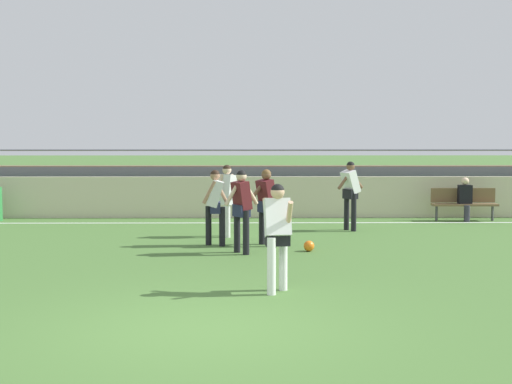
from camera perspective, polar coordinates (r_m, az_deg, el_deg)
name	(u,v)px	position (r m, az deg, el deg)	size (l,w,h in m)	color
ground_plane	(202,329)	(9.03, -4.28, -10.67)	(160.00, 160.00, 0.00)	#477033
field_line_sideline	(227,223)	(19.68, -2.29, -2.44)	(44.00, 0.12, 0.01)	white
sideline_wall	(228,197)	(20.92, -2.19, -0.41)	(48.00, 0.16, 1.19)	beige
bleacher_stand	(343,186)	(23.12, 6.86, 0.47)	(26.53, 2.86, 1.91)	#897051
bench_far_left	(464,201)	(21.00, 16.02, -0.68)	(1.80, 0.40, 0.90)	brown
spectator_seated	(465,196)	(20.88, 16.12, -0.29)	(0.36, 0.42, 1.21)	#2D2D38
player_dark_wide_left	(241,204)	(14.46, -1.15, -0.95)	(0.71, 0.48, 1.67)	black
player_dark_challenging	(266,200)	(15.54, 0.81, -0.66)	(0.78, 0.50, 1.64)	black
player_white_dropping_back	(277,228)	(10.86, 1.70, -2.87)	(0.45, 0.63, 1.64)	white
player_white_on_ball	(215,201)	(15.55, -3.23, -0.70)	(0.54, 0.44, 1.63)	black
player_white_trailing_run	(227,194)	(16.91, -2.29, -0.15)	(0.60, 0.47, 1.68)	white
player_white_pressing_high	(350,189)	(18.14, 7.42, 0.21)	(0.72, 0.52, 1.72)	black
soccer_ball	(309,246)	(14.88, 4.19, -4.25)	(0.22, 0.22, 0.22)	orange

